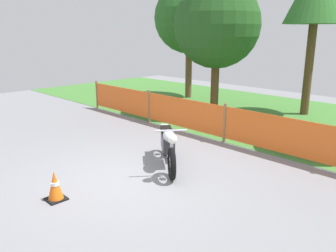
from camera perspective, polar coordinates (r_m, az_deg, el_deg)
ground at (r=7.06m, az=-6.60°, el=-8.39°), size 24.00×24.00×0.02m
grass_verge at (r=12.25m, az=19.35°, el=1.15°), size 24.00×7.25×0.01m
barrier_fence at (r=9.08m, az=9.37°, el=0.59°), size 11.97×0.08×1.05m
tree_leftmost at (r=15.21m, az=3.57°, el=17.38°), size 2.97×2.97×4.88m
tree_near_left at (r=12.10m, az=8.10°, el=16.21°), size 2.90×2.90×4.51m
motorcycle_lead at (r=7.36m, az=0.03°, el=-3.17°), size 1.71×1.40×0.99m
traffic_cone at (r=6.30m, az=-18.20°, el=-9.41°), size 0.32×0.32×0.53m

